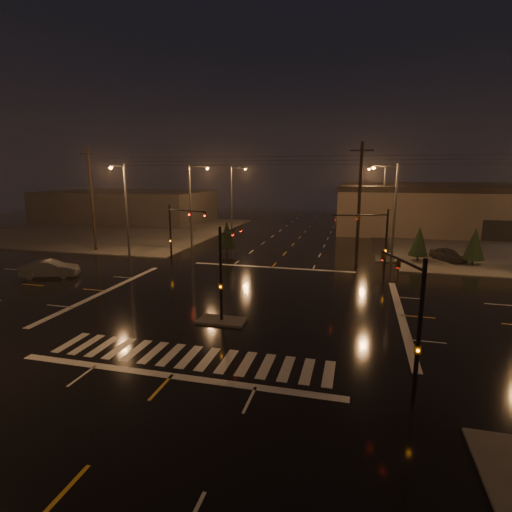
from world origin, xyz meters
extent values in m
plane|color=black|center=(0.00, 0.00, 0.00)|extent=(140.00, 140.00, 0.00)
cube|color=#46443E|center=(-30.00, 30.00, 0.06)|extent=(36.00, 36.00, 0.12)
cube|color=#46443E|center=(0.00, -4.00, 0.07)|extent=(3.00, 1.60, 0.15)
cube|color=beige|center=(0.00, -9.00, 0.01)|extent=(15.00, 2.60, 0.01)
cube|color=beige|center=(0.00, -11.00, 0.01)|extent=(16.00, 0.50, 0.01)
cube|color=beige|center=(0.00, 11.00, 0.01)|extent=(16.00, 0.50, 0.01)
cube|color=#423B3A|center=(-35.00, 42.00, 2.80)|extent=(30.00, 18.00, 5.60)
cylinder|color=black|center=(0.00, -4.00, 3.00)|extent=(0.18, 0.18, 6.00)
cylinder|color=black|center=(0.00, -1.75, 5.50)|extent=(0.12, 4.50, 0.12)
imported|color=#594707|center=(0.00, 0.27, 5.45)|extent=(0.16, 0.20, 1.00)
cube|color=#594707|center=(0.00, -4.00, 2.30)|extent=(0.25, 0.18, 0.35)
cylinder|color=black|center=(10.50, 10.50, 3.00)|extent=(0.18, 0.18, 6.00)
cylinder|color=black|center=(8.15, 9.64, 5.50)|extent=(4.74, 1.82, 0.12)
imported|color=#594707|center=(6.04, 8.88, 5.45)|extent=(0.24, 0.22, 1.00)
cube|color=#594707|center=(10.50, 10.50, 2.30)|extent=(0.25, 0.18, 0.35)
cylinder|color=black|center=(-10.50, 10.50, 3.00)|extent=(0.18, 0.18, 6.00)
cylinder|color=black|center=(-8.15, 9.64, 5.50)|extent=(4.74, 1.82, 0.12)
imported|color=#594707|center=(-6.04, 8.88, 5.45)|extent=(0.24, 0.22, 1.00)
cube|color=#594707|center=(-10.50, 10.50, 2.30)|extent=(0.25, 0.18, 0.35)
cylinder|color=black|center=(10.50, -10.50, 3.00)|extent=(0.18, 0.18, 6.00)
cylinder|color=black|center=(9.82, -8.62, 5.50)|extent=(1.48, 3.80, 0.12)
imported|color=#594707|center=(9.20, -6.93, 5.45)|extent=(0.22, 0.24, 1.00)
cube|color=#594707|center=(10.50, -10.50, 2.30)|extent=(0.25, 0.18, 0.35)
cylinder|color=#38383A|center=(-11.50, 18.00, 5.00)|extent=(0.24, 0.24, 10.00)
cylinder|color=#38383A|center=(-10.30, 18.00, 9.80)|extent=(2.40, 0.14, 0.14)
cube|color=#38383A|center=(-9.20, 18.00, 9.75)|extent=(0.70, 0.30, 0.18)
sphere|color=orange|center=(-9.20, 18.00, 9.62)|extent=(0.32, 0.32, 0.32)
cylinder|color=#38383A|center=(-11.50, 34.00, 5.00)|extent=(0.24, 0.24, 10.00)
cylinder|color=#38383A|center=(-10.30, 34.00, 9.80)|extent=(2.40, 0.14, 0.14)
cube|color=#38383A|center=(-9.20, 34.00, 9.75)|extent=(0.70, 0.30, 0.18)
sphere|color=orange|center=(-9.20, 34.00, 9.62)|extent=(0.32, 0.32, 0.32)
cylinder|color=#38383A|center=(11.50, 16.00, 5.00)|extent=(0.24, 0.24, 10.00)
cylinder|color=#38383A|center=(10.30, 16.00, 9.80)|extent=(2.40, 0.14, 0.14)
cube|color=#38383A|center=(9.20, 16.00, 9.75)|extent=(0.70, 0.30, 0.18)
sphere|color=orange|center=(9.20, 16.00, 9.62)|extent=(0.32, 0.32, 0.32)
cylinder|color=#38383A|center=(11.50, 36.00, 5.00)|extent=(0.24, 0.24, 10.00)
cylinder|color=#38383A|center=(10.30, 36.00, 9.80)|extent=(2.40, 0.14, 0.14)
cube|color=#38383A|center=(9.20, 36.00, 9.75)|extent=(0.70, 0.30, 0.18)
sphere|color=orange|center=(9.20, 36.00, 9.62)|extent=(0.32, 0.32, 0.32)
cylinder|color=#38383A|center=(-16.00, 11.50, 5.00)|extent=(0.24, 0.24, 10.00)
cylinder|color=#38383A|center=(-16.00, 10.30, 9.80)|extent=(0.14, 2.40, 0.14)
cube|color=#38383A|center=(-16.00, 9.20, 9.75)|extent=(0.30, 0.70, 0.18)
sphere|color=orange|center=(-16.00, 9.20, 9.62)|extent=(0.32, 0.32, 0.32)
cylinder|color=black|center=(-22.00, 14.00, 6.00)|extent=(0.32, 0.32, 12.00)
cube|color=black|center=(-22.00, 14.00, 11.20)|extent=(2.20, 0.12, 0.12)
cylinder|color=black|center=(8.00, 14.00, 6.00)|extent=(0.32, 0.32, 12.00)
cube|color=black|center=(8.00, 14.00, 11.20)|extent=(2.20, 0.12, 0.12)
cylinder|color=black|center=(14.17, 17.08, 0.35)|extent=(0.18, 0.18, 0.70)
cone|color=black|center=(14.17, 17.08, 2.22)|extent=(1.95, 1.95, 3.04)
cylinder|color=black|center=(19.23, 16.47, 0.35)|extent=(0.18, 0.18, 0.70)
cone|color=black|center=(19.23, 16.47, 2.26)|extent=(2.00, 2.00, 3.12)
cylinder|color=black|center=(-6.30, 15.99, 0.35)|extent=(0.18, 0.18, 0.70)
cone|color=black|center=(-6.30, 15.99, 2.24)|extent=(1.97, 1.97, 3.08)
imported|color=black|center=(17.26, 18.10, 0.71)|extent=(3.56, 4.40, 1.41)
imported|color=#585C60|center=(-18.34, 2.43, 0.79)|extent=(5.05, 3.33, 1.57)
camera|label=1|loc=(7.94, -26.32, 9.19)|focal=28.00mm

